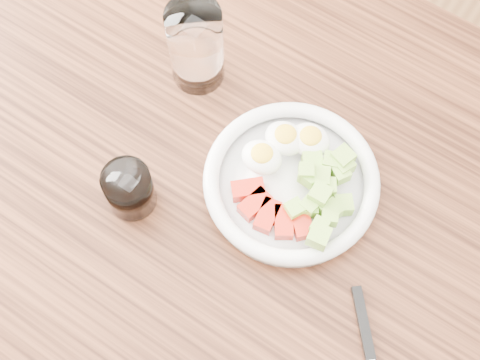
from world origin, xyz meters
The scene contains 6 objects.
ground centered at (0.00, 0.00, 0.00)m, with size 4.00×4.00×0.00m, color brown.
dining_table centered at (0.00, 0.00, 0.67)m, with size 1.50×0.90×0.77m.
bowl centered at (0.05, 0.05, 0.79)m, with size 0.25×0.25×0.06m.
fork centered at (0.25, -0.08, 0.77)m, with size 0.14×0.16×0.01m.
water_glass centered at (-0.17, 0.13, 0.84)m, with size 0.08×0.08×0.14m, color white.
coffee_glass centered at (-0.13, -0.09, 0.81)m, with size 0.07×0.07×0.08m.
Camera 1 is at (0.19, -0.29, 1.64)m, focal length 50.00 mm.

